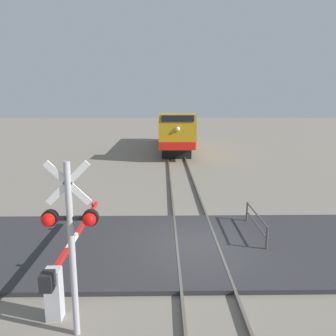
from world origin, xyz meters
The scene contains 8 objects.
ground_plane centered at (0.00, 0.00, 0.00)m, with size 160.00×160.00×0.00m, color gray.
rail_track_left centered at (-0.72, 0.00, 0.07)m, with size 0.08×80.00×0.15m, color #59544C.
rail_track_right centered at (0.72, 0.00, 0.07)m, with size 0.08×80.00×0.15m, color #59544C.
road_surface centered at (0.00, 0.00, 0.07)m, with size 36.00×5.85×0.14m, color #2D2D30.
locomotive centered at (0.00, 23.09, 1.99)m, with size 3.03×15.52×3.90m.
crossing_signal centered at (-3.13, -4.37, 2.45)m, with size 1.18×0.33×3.95m.
crossing_gate centered at (-3.78, -3.09, 0.86)m, with size 0.36×5.84×1.39m.
guard_railing centered at (2.30, 0.91, 0.62)m, with size 0.08×2.78×0.95m.
Camera 1 is at (-1.21, -10.96, 5.16)m, focal length 35.86 mm.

